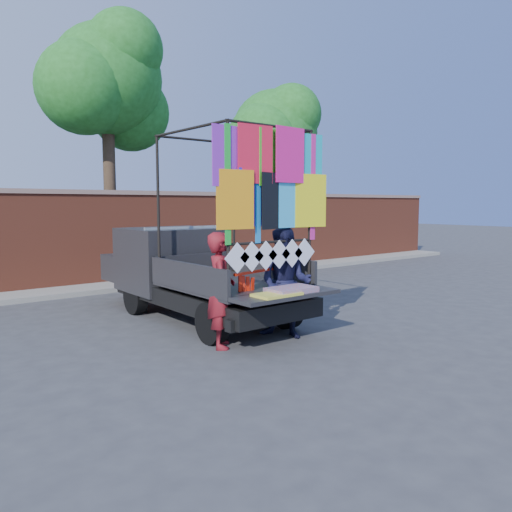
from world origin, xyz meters
TOP-DOWN VIEW (x-y plane):
  - ground at (0.00, 0.00)m, footprint 90.00×90.00m
  - brick_wall at (0.00, 7.00)m, footprint 30.00×0.45m
  - curb at (0.00, 6.30)m, footprint 30.00×1.20m
  - tree_mid at (1.02, 8.12)m, footprint 4.20×3.30m
  - tree_right at (7.52, 8.12)m, footprint 4.20×3.30m
  - pickup_truck at (0.15, 2.46)m, footprint 2.19×5.51m
  - woman at (-0.63, 0.06)m, footprint 0.71×0.79m
  - man at (0.53, -0.15)m, footprint 1.07×1.14m
  - streamer_bundle at (-0.16, -0.06)m, footprint 0.95×0.25m

SIDE VIEW (x-z plane):
  - ground at x=0.00m, z-range 0.00..0.00m
  - curb at x=0.00m, z-range 0.00..0.12m
  - pickup_truck at x=0.15m, z-range -0.85..2.61m
  - woman at x=-0.63m, z-range 0.00..1.81m
  - man at x=0.53m, z-range 0.00..1.86m
  - streamer_bundle at x=-0.16m, z-range 0.63..1.29m
  - brick_wall at x=0.00m, z-range 0.02..2.63m
  - tree_right at x=7.52m, z-range 1.44..8.06m
  - tree_mid at x=1.02m, z-range 1.83..9.56m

